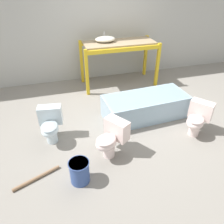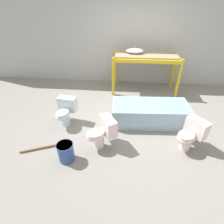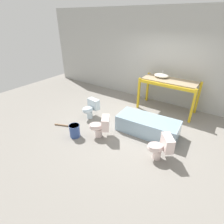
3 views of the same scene
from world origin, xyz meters
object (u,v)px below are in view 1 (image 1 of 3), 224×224
at_px(bathtub_main, 145,105).
at_px(toilet_near, 50,124).
at_px(sink_basin, 105,39).
at_px(toilet_extra, 111,137).
at_px(bucket_white, 80,171).
at_px(toilet_far, 198,118).

distance_m(bathtub_main, toilet_near, 1.86).
bearing_deg(sink_basin, toilet_extra, -102.86).
bearing_deg(bucket_white, toilet_extra, 35.04).
height_order(toilet_near, toilet_far, same).
bearing_deg(toilet_extra, bathtub_main, 99.48).
bearing_deg(toilet_extra, toilet_near, -158.16).
bearing_deg(bathtub_main, toilet_extra, -141.12).
relative_size(bathtub_main, toilet_extra, 2.70).
relative_size(sink_basin, toilet_near, 0.81).
bearing_deg(toilet_extra, bucket_white, -87.67).
relative_size(toilet_far, toilet_extra, 1.00).
bearing_deg(bathtub_main, toilet_far, -52.72).
xyz_separation_m(sink_basin, toilet_far, (1.03, -2.46, -0.82)).
distance_m(sink_basin, bucket_white, 3.33).
xyz_separation_m(toilet_far, toilet_extra, (-1.61, -0.10, 0.00)).
bearing_deg(bathtub_main, sink_basin, 99.02).
xyz_separation_m(toilet_far, bucket_white, (-2.19, -0.50, -0.15)).
distance_m(toilet_near, bucket_white, 1.10).
height_order(toilet_far, bucket_white, toilet_far).
bearing_deg(sink_basin, toilet_far, -67.34).
relative_size(bathtub_main, bucket_white, 4.82).
xyz_separation_m(sink_basin, bathtub_main, (0.37, -1.70, -0.89)).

